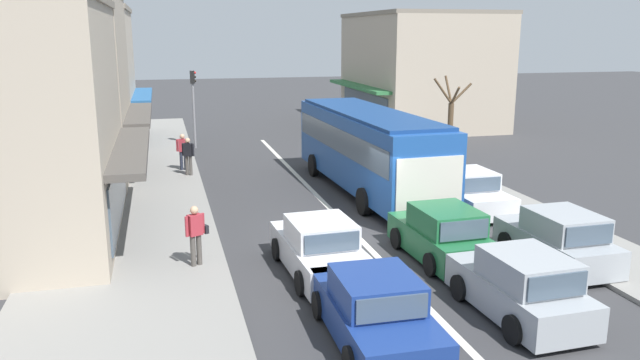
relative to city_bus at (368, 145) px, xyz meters
name	(u,v)px	position (x,y,z in m)	size (l,w,h in m)	color
ground_plane	(353,232)	(-2.07, -4.81, -1.88)	(140.00, 140.00, 0.00)	#353538
lane_centre_line	(322,200)	(-2.07, -0.81, -1.88)	(0.20, 28.00, 0.01)	silver
sidewalk_left	(136,197)	(-8.87, 1.19, -1.81)	(5.20, 44.00, 0.14)	gray
kerb_right	(449,178)	(4.13, 1.19, -1.82)	(2.80, 44.00, 0.12)	gray
shopfront_corner_near	(1,124)	(-12.25, -3.25, 1.72)	(7.20, 8.79, 7.22)	#B2A38E
shopfront_mid_block	(48,86)	(-12.25, 5.39, 2.13)	(7.24, 8.25, 8.03)	#B2A38E
shopfront_far_end	(75,77)	(-12.25, 14.18, 1.89)	(7.19, 8.73, 7.56)	beige
building_right_far	(420,70)	(9.41, 16.98, 1.86)	(8.95, 11.27, 7.49)	#B2A38E
city_bus	(368,145)	(0.00, 0.00, 0.00)	(3.03, 10.94, 3.23)	#1E4C99
sedan_queue_far_back	(374,311)	(-3.79, -11.74, -1.22)	(1.94, 4.22, 1.47)	navy
hatchback_adjacent_lane_trail	(521,287)	(-0.31, -11.49, -1.17)	(1.93, 3.76, 1.54)	#9EA3A8
hatchback_behind_bus_mid	(442,235)	(-0.42, -7.71, -1.17)	(1.92, 3.75, 1.54)	#1E6638
sedan_adjacent_lane_lead	(320,249)	(-3.94, -7.86, -1.22)	(2.04, 4.27, 1.47)	silver
parked_hatchback_kerb_front	(558,240)	(2.44, -8.87, -1.17)	(1.86, 3.73, 1.54)	#9EA3A8
parked_sedan_kerb_second	(467,192)	(2.59, -3.35, -1.22)	(1.93, 4.22, 1.47)	silver
parked_wagon_kerb_third	(404,161)	(2.34, 1.95, -1.14)	(2.03, 4.55, 1.58)	#B7B29E
traffic_light_downstreet	(193,96)	(-6.02, 11.58, 0.97)	(0.33, 0.24, 4.20)	gray
street_tree_right	(450,130)	(4.41, 1.91, 0.15)	(1.80, 1.43, 4.35)	brown
pedestrian_with_handbag_near	(196,232)	(-7.05, -6.84, -0.81)	(0.63, 0.47, 1.63)	#4C4742
pedestrian_browsing_midblock	(188,154)	(-6.72, 4.21, -0.81)	(0.50, 0.37, 1.63)	#4C4742
pedestrian_far_walker	(183,150)	(-6.90, 5.36, -0.81)	(0.57, 0.25, 1.63)	#232838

